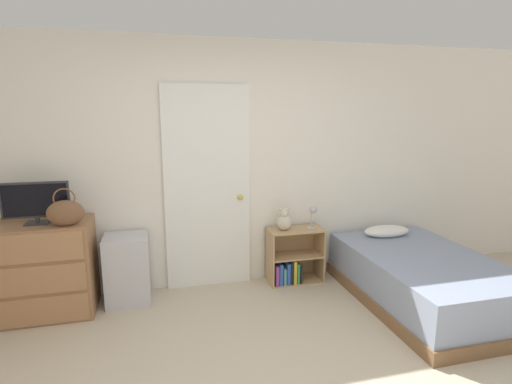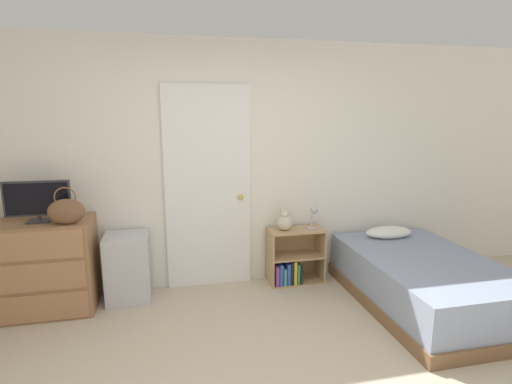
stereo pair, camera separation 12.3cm
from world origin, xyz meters
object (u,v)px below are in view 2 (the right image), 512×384
Objects in this scene: handbag at (66,211)px; teddy_bear at (285,220)px; storage_bin at (128,267)px; bookshelf at (292,262)px; tv at (37,200)px; bed at (423,280)px; dresser at (48,266)px; desk_lamp at (314,213)px.

handbag is 1.33× the size of teddy_bear.
storage_bin is 1.12× the size of bookshelf.
tv is 1.67× the size of handbag.
handbag is 2.10m from teddy_bear.
bookshelf is 0.32× the size of bed.
tv is at bearing -173.29° from storage_bin.
tv reaches higher than teddy_bear.
dresser is 0.63m from tv.
bed is at bearing -33.20° from teddy_bear.
bed is at bearing -8.75° from handbag.
dresser is 1.30× the size of storage_bin.
storage_bin reaches higher than bookshelf.
dresser is 1.45× the size of bookshelf.
desk_lamp is (2.61, 0.07, 0.34)m from dresser.
storage_bin is at bearing 165.45° from bed.
tv is 0.30× the size of bed.
dresser is at bearing 146.90° from handbag.
tv is 0.93× the size of bookshelf.
dresser is 3.53m from bed.
dresser is 0.70m from storage_bin.
storage_bin is 2.87m from bed.
dresser is 0.62m from handbag.
desk_lamp reaches higher than storage_bin.
bookshelf is (2.39, 0.11, -0.20)m from dresser.
storage_bin is 1.65m from teddy_bear.
bed is at bearing -40.11° from desk_lamp.
desk_lamp is at bearing 1.91° from tv.
tv is (-0.02, -0.02, 0.63)m from dresser.
bookshelf is at bearing 1.93° from teddy_bear.
tv is 2.65m from desk_lamp.
dresser is at bearing 34.12° from tv.
dresser reaches higher than storage_bin.
dresser is 2.40m from bookshelf.
handbag is at bearing -28.03° from tv.
tv is at bearing -176.90° from bookshelf.
handbag reaches higher than dresser.
teddy_bear is 0.32m from desk_lamp.
bed is (3.23, -0.50, -0.74)m from handbag.
handbag is at bearing -172.86° from bookshelf.
teddy_bear reaches higher than bed.
desk_lamp is (2.37, 0.23, -0.21)m from handbag.
bed is (2.77, -0.72, -0.09)m from storage_bin.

